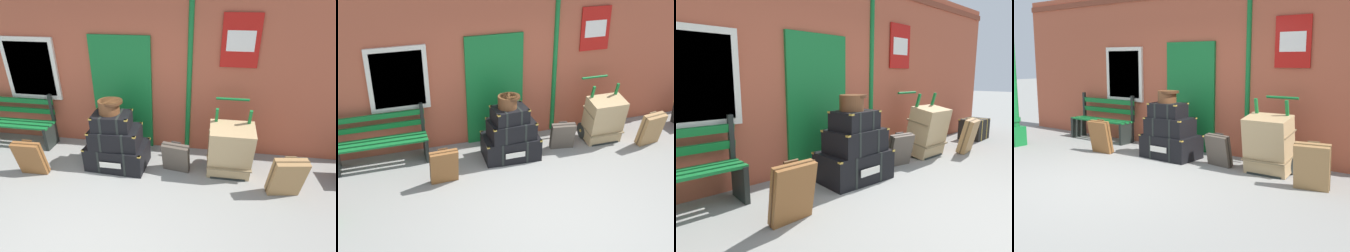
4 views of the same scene
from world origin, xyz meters
The scene contains 12 objects.
ground_plane centered at (0.00, 0.00, 0.00)m, with size 60.00×60.00×0.00m, color gray.
brick_facade centered at (-0.02, 2.60, 1.60)m, with size 10.40×0.35×3.20m.
steamer_trunk_base centered at (-0.16, 1.70, 0.21)m, with size 1.04×0.70×0.43m.
steamer_trunk_middle centered at (-0.16, 1.67, 0.58)m, with size 0.82×0.56×0.33m.
steamer_trunk_top centered at (-0.20, 1.65, 0.87)m, with size 0.64×0.49×0.27m.
round_hatbox centered at (-0.22, 1.68, 1.12)m, with size 0.39×0.35×0.22m.
porters_trolley centered at (1.72, 1.88, 0.27)m, with size 0.71×0.67×1.18m.
large_brown_trunk centered at (1.72, 1.70, 0.47)m, with size 0.70×0.58×0.94m.
suitcase_slate centered at (-1.47, 1.20, 0.31)m, with size 0.47×0.25×0.65m.
suitcase_beige centered at (2.53, 1.30, 0.33)m, with size 0.51×0.37×0.68m.
suitcase_cream centered at (0.85, 1.66, 0.27)m, with size 0.48×0.31×0.56m.
corner_trunk centered at (3.92, 1.80, 0.24)m, with size 0.71×0.52×0.49m.
Camera 3 is at (-2.87, -1.13, 1.44)m, focal length 30.41 mm.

